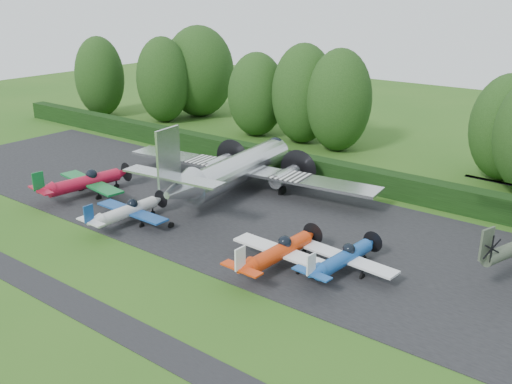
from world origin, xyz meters
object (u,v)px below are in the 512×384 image
Objects in this scene: light_plane_white at (127,211)px; light_plane_orange at (279,252)px; transport_plane at (236,169)px; light_plane_blue at (343,258)px; light_plane_red at (85,182)px.

light_plane_white is 13.06m from light_plane_orange.
transport_plane is 14.46m from light_plane_orange.
light_plane_blue is at bearing 25.21° from light_plane_orange.
light_plane_orange is at bearing 3.50° from light_plane_white.
light_plane_white is at bearing -22.10° from light_plane_red.
light_plane_orange reaches higher than light_plane_blue.
transport_plane reaches higher than light_plane_orange.
light_plane_orange is at bearing -10.38° from light_plane_red.
transport_plane is 16.37m from light_plane_blue.
light_plane_blue is (24.06, 0.98, -0.22)m from light_plane_red.
light_plane_blue is at bearing -5.58° from light_plane_red.
transport_plane is at bearing 78.12° from light_plane_white.
light_plane_orange reaches higher than light_plane_white.
light_plane_orange is (11.03, -9.30, -0.99)m from transport_plane.
transport_plane is 3.14× the size of light_plane_orange.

